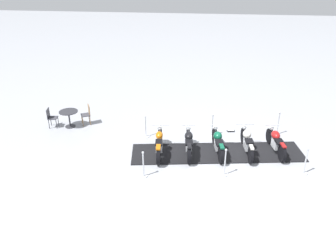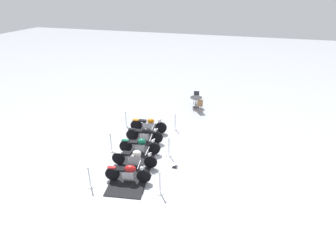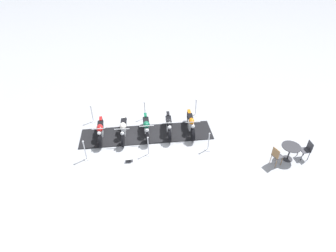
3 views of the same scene
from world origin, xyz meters
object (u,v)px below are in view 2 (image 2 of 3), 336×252
at_px(stanchion_left_mid, 111,145).
at_px(stanchion_right_mid, 169,150).
at_px(cafe_table, 196,100).
at_px(motorcycle_black, 145,134).
at_px(stanchion_right_front, 160,186).
at_px(motorcycle_maroon, 129,173).
at_px(motorcycle_forest, 140,145).
at_px(motorcycle_cream, 135,158).
at_px(motorcycle_copper, 149,125).
at_px(stanchion_left_front, 90,180).
at_px(cafe_chair_near_table, 196,97).
at_px(cafe_chair_across_table, 199,105).
at_px(info_placard, 174,165).
at_px(stanchion_right_rear, 175,125).
at_px(stanchion_left_rear, 126,121).

relative_size(stanchion_left_mid, stanchion_right_mid, 1.03).
distance_m(stanchion_right_mid, cafe_table, 6.60).
bearing_deg(motorcycle_black, stanchion_right_front, -66.27).
height_order(motorcycle_maroon, motorcycle_forest, motorcycle_forest).
distance_m(motorcycle_cream, stanchion_right_front, 2.32).
height_order(motorcycle_copper, stanchion_left_front, stanchion_left_front).
relative_size(motorcycle_maroon, cafe_chair_near_table, 2.26).
bearing_deg(motorcycle_black, motorcycle_forest, -86.68).
relative_size(cafe_table, cafe_chair_near_table, 0.93).
xyz_separation_m(motorcycle_copper, cafe_chair_across_table, (3.78, -2.38, 0.07)).
xyz_separation_m(stanchion_left_front, info_placard, (2.51, -3.15, -0.31)).
xyz_separation_m(motorcycle_forest, stanchion_right_rear, (3.13, -1.06, -0.19)).
distance_m(motorcycle_cream, stanchion_right_rear, 4.38).
bearing_deg(info_placard, stanchion_left_mid, -104.87).
relative_size(stanchion_right_front, stanchion_left_front, 1.04).
distance_m(motorcycle_cream, stanchion_left_mid, 1.98).
relative_size(motorcycle_cream, cafe_table, 2.64).
distance_m(motorcycle_cream, motorcycle_copper, 3.52).
xyz_separation_m(motorcycle_maroon, stanchion_left_rear, (4.97, 2.37, -0.14)).
bearing_deg(info_placard, stanchion_right_front, -11.04).
bearing_deg(info_placard, motorcycle_black, -137.59).
height_order(stanchion_right_front, stanchion_left_front, stanchion_right_front).
bearing_deg(motorcycle_copper, motorcycle_cream, -86.68).
bearing_deg(cafe_chair_across_table, motorcycle_copper, 120.28).
xyz_separation_m(motorcycle_forest, motorcycle_black, (1.16, 0.18, 0.01)).
height_order(stanchion_right_front, cafe_chair_near_table, stanchion_right_front).
height_order(motorcycle_forest, info_placard, motorcycle_forest).
xyz_separation_m(stanchion_left_rear, cafe_chair_near_table, (4.99, -3.51, 0.17)).
relative_size(motorcycle_copper, cafe_chair_across_table, 2.32).
xyz_separation_m(motorcycle_cream, motorcycle_copper, (3.47, 0.56, -0.02)).
height_order(motorcycle_forest, stanchion_left_rear, stanchion_left_rear).
xyz_separation_m(stanchion_right_rear, stanchion_left_mid, (-3.37, 2.62, 0.07)).
xyz_separation_m(motorcycle_forest, cafe_chair_near_table, (7.64, -1.50, 0.03)).
height_order(stanchion_right_rear, cafe_chair_across_table, stanchion_right_rear).
distance_m(motorcycle_black, motorcycle_copper, 1.17).
relative_size(stanchion_left_mid, info_placard, 3.07).
bearing_deg(stanchion_left_mid, motorcycle_black, -44.61).
bearing_deg(stanchion_right_rear, motorcycle_copper, 119.69).
distance_m(motorcycle_maroon, info_placard, 2.42).
distance_m(motorcycle_black, stanchion_right_front, 4.38).
bearing_deg(stanchion_left_rear, motorcycle_black, -129.29).
height_order(stanchion_right_front, cafe_chair_across_table, stanchion_right_front).
bearing_deg(stanchion_right_front, stanchion_left_mid, 55.47).
bearing_deg(cafe_chair_near_table, stanchion_left_mid, -30.47).
relative_size(motorcycle_maroon, stanchion_right_rear, 2.04).
distance_m(motorcycle_maroon, stanchion_left_front, 1.69).
xyz_separation_m(stanchion_right_front, cafe_chair_across_table, (8.76, -0.06, 0.16)).
xyz_separation_m(motorcycle_maroon, motorcycle_forest, (2.32, 0.37, -0.00)).
distance_m(stanchion_right_rear, cafe_table, 3.76).
bearing_deg(stanchion_right_mid, motorcycle_black, 61.31).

